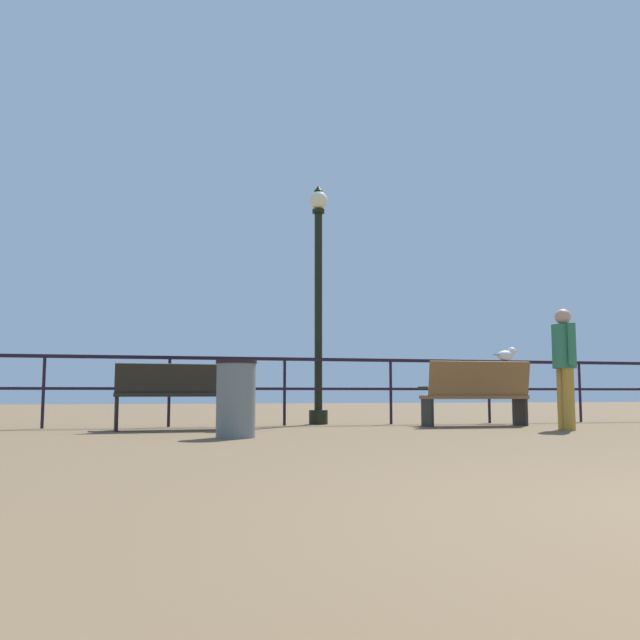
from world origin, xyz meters
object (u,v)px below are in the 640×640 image
(bench_near_right, at_px, (477,391))
(trash_bin, at_px, (236,398))
(person_at_railing, at_px, (564,360))
(seagull_on_rail, at_px, (506,354))
(bench_near_left, at_px, (183,392))
(lamppost_center, at_px, (318,295))

(bench_near_right, bearing_deg, trash_bin, -155.68)
(person_at_railing, bearing_deg, seagull_on_rail, 79.40)
(bench_near_left, relative_size, person_at_railing, 1.11)
(person_at_railing, height_order, seagull_on_rail, person_at_railing)
(person_at_railing, bearing_deg, bench_near_left, 165.28)
(seagull_on_rail, height_order, trash_bin, seagull_on_rail)
(bench_near_right, height_order, lamppost_center, lamppost_center)
(lamppost_center, relative_size, trash_bin, 4.49)
(person_at_railing, bearing_deg, trash_bin, -174.33)
(bench_near_left, xyz_separation_m, lamppost_center, (2.16, 1.18, 1.55))
(seagull_on_rail, bearing_deg, bench_near_right, -138.13)
(bench_near_left, height_order, trash_bin, bench_near_left)
(person_at_railing, xyz_separation_m, seagull_on_rail, (0.41, 2.22, 0.20))
(lamppost_center, bearing_deg, bench_near_right, -29.50)
(lamppost_center, xyz_separation_m, trash_bin, (-1.70, -2.91, -1.62))
(trash_bin, bearing_deg, lamppost_center, 59.76)
(seagull_on_rail, relative_size, trash_bin, 0.54)
(bench_near_right, height_order, person_at_railing, person_at_railing)
(lamppost_center, distance_m, person_at_railing, 3.86)
(lamppost_center, relative_size, person_at_railing, 2.38)
(bench_near_right, distance_m, trash_bin, 4.18)
(bench_near_left, bearing_deg, person_at_railing, -14.72)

